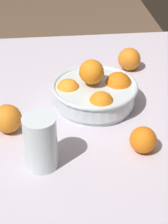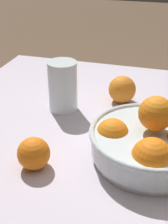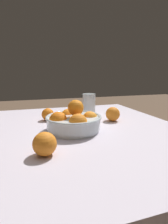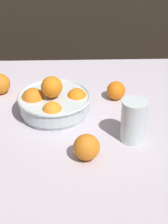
{
  "view_description": "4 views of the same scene",
  "coord_description": "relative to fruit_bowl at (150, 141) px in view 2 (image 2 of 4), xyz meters",
  "views": [
    {
      "loc": [
        0.92,
        -0.09,
        1.36
      ],
      "look_at": [
        0.09,
        0.0,
        0.77
      ],
      "focal_mm": 60.0,
      "sensor_mm": 36.0,
      "label": 1
    },
    {
      "loc": [
        -0.05,
        0.62,
        1.15
      ],
      "look_at": [
        0.14,
        -0.03,
        0.77
      ],
      "focal_mm": 50.0,
      "sensor_mm": 36.0,
      "label": 2
    },
    {
      "loc": [
        -0.79,
        0.24,
        0.99
      ],
      "look_at": [
        0.09,
        -0.04,
        0.78
      ],
      "focal_mm": 28.0,
      "sensor_mm": 36.0,
      "label": 3
    },
    {
      "loc": [
        0.04,
        -1.08,
        1.44
      ],
      "look_at": [
        0.08,
        -0.04,
        0.78
      ],
      "focal_mm": 60.0,
      "sensor_mm": 36.0,
      "label": 4
    }
  ],
  "objects": [
    {
      "name": "dining_table",
      "position": [
        0.03,
        -0.05,
        -0.12
      ],
      "size": [
        1.12,
        1.0,
        0.72
      ],
      "color": "silver",
      "rests_on": "ground_plane"
    },
    {
      "name": "fruit_bowl",
      "position": [
        0.0,
        0.0,
        0.0
      ],
      "size": [
        0.26,
        0.26,
        0.15
      ],
      "color": "silver",
      "rests_on": "dining_table"
    },
    {
      "name": "juice_glass",
      "position": [
        0.26,
        -0.16,
        0.01
      ],
      "size": [
        0.08,
        0.08,
        0.14
      ],
      "color": "#F4A314",
      "rests_on": "dining_table"
    },
    {
      "name": "orange_loose_near_bowl",
      "position": [
        0.11,
        -0.26,
        -0.01
      ],
      "size": [
        0.08,
        0.08,
        0.08
      ],
      "primitive_type": "sphere",
      "color": "orange",
      "rests_on": "dining_table"
    },
    {
      "name": "orange_loose_aside",
      "position": [
        0.23,
        0.09,
        -0.01
      ],
      "size": [
        0.07,
        0.07,
        0.07
      ],
      "primitive_type": "sphere",
      "color": "orange",
      "rests_on": "dining_table"
    }
  ]
}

